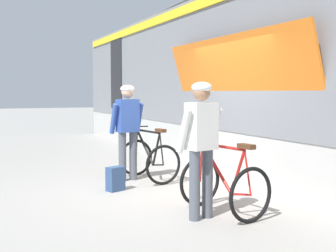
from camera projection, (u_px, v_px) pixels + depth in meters
ground_plane at (166, 190)px, 7.45m from camera, size 80.00×80.00×0.00m
train_car at (300, 75)px, 8.61m from camera, size 3.27×20.08×3.88m
cyclist_near_in_blue at (128, 124)px, 8.17m from camera, size 0.64×0.36×1.76m
cyclist_far_in_white at (201, 138)px, 5.67m from camera, size 0.65×0.40×1.76m
bicycle_near_black at (149, 159)px, 8.24m from camera, size 0.85×1.16×0.99m
bicycle_far_red at (224, 184)px, 5.94m from camera, size 0.88×1.18×0.99m
backpack_on_platform at (115, 179)px, 7.35m from camera, size 0.33×0.27×0.40m
water_bottle_near_the_bikes at (196, 193)px, 6.81m from camera, size 0.07×0.07×0.19m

